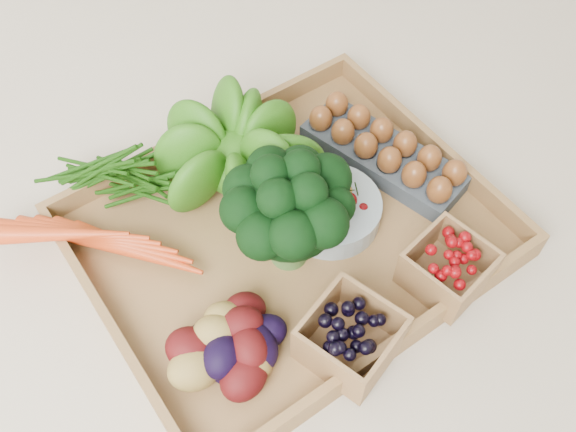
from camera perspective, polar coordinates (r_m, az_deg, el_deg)
ground at (r=0.92m, az=0.00°, el=-2.14°), size 4.00×4.00×0.00m
tray at (r=0.91m, az=0.00°, el=-1.89°), size 0.55×0.45×0.01m
carrots at (r=0.91m, az=-15.78°, el=-2.13°), size 0.22×0.15×0.05m
lettuce at (r=0.91m, az=-4.52°, el=6.11°), size 0.15×0.15×0.15m
broccoli at (r=0.83m, az=0.08°, el=-1.05°), size 0.17×0.17×0.13m
cherry_bowl at (r=0.91m, az=3.79°, el=0.51°), size 0.14×0.14×0.04m
egg_carton at (r=0.99m, az=8.47°, el=5.25°), size 0.15×0.27×0.03m
potatoes at (r=0.79m, az=-5.03°, el=-10.88°), size 0.15×0.15×0.09m
punnet_blackberry at (r=0.80m, az=5.58°, el=-10.69°), size 0.13×0.13×0.07m
punnet_raspberry at (r=0.87m, az=14.02°, el=-4.48°), size 0.11×0.11×0.07m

